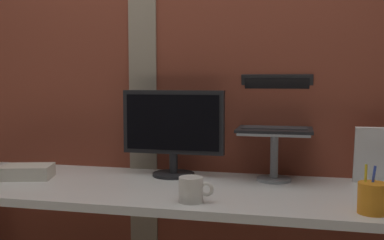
% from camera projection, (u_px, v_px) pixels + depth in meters
% --- Properties ---
extents(brick_wall_back, '(3.55, 0.16, 2.53)m').
position_uv_depth(brick_wall_back, '(199.00, 51.00, 2.07)').
color(brick_wall_back, brown).
rests_on(brick_wall_back, ground_plane).
extents(desk, '(2.23, 0.62, 0.72)m').
position_uv_depth(desk, '(186.00, 204.00, 1.76)').
color(desk, white).
rests_on(desk, ground_plane).
extents(monitor, '(0.44, 0.18, 0.37)m').
position_uv_depth(monitor, '(173.00, 127.00, 1.94)').
color(monitor, black).
rests_on(monitor, desk).
extents(laptop_stand, '(0.28, 0.22, 0.20)m').
position_uv_depth(laptop_stand, '(274.00, 147.00, 1.85)').
color(laptop_stand, gray).
rests_on(laptop_stand, desk).
extents(laptop, '(0.30, 0.29, 0.23)m').
position_uv_depth(laptop, '(276.00, 114.00, 1.91)').
color(laptop, black).
rests_on(laptop, laptop_stand).
extents(pen_cup, '(0.09, 0.09, 0.15)m').
position_uv_depth(pen_cup, '(372.00, 198.00, 1.41)').
color(pen_cup, orange).
rests_on(pen_cup, desk).
extents(coffee_mug, '(0.12, 0.08, 0.09)m').
position_uv_depth(coffee_mug, '(192.00, 190.00, 1.54)').
color(coffee_mug, silver).
rests_on(coffee_mug, desk).
extents(paper_clutter_stack, '(0.23, 0.19, 0.06)m').
position_uv_depth(paper_clutter_stack, '(27.00, 172.00, 1.91)').
color(paper_clutter_stack, silver).
rests_on(paper_clutter_stack, desk).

